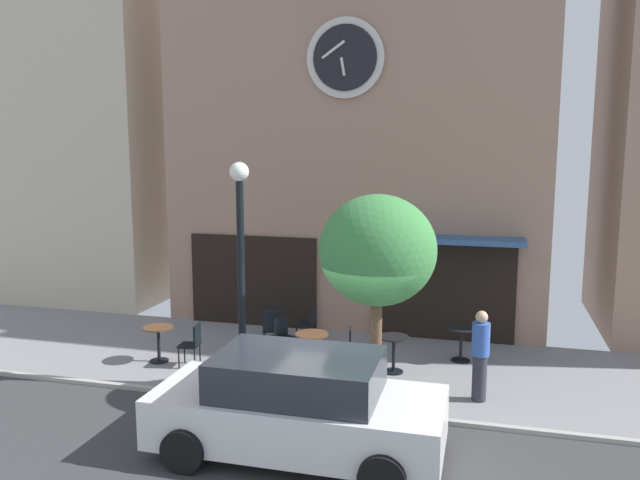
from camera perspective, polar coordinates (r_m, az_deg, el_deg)
ground_plane at (r=11.07m, az=1.48°, el=-16.08°), size 24.21×10.13×0.13m
clock_building at (r=16.61m, az=3.40°, el=14.38°), size 9.50×4.10×12.09m
neighbor_building_left at (r=20.66m, az=-20.73°, el=16.40°), size 5.24×3.89×15.13m
street_lamp at (r=11.95m, az=-7.10°, el=-3.15°), size 0.36×0.36×4.28m
street_tree at (r=11.00m, az=5.19°, el=-1.02°), size 2.05×1.85×3.76m
cafe_table_center_right at (r=14.04m, az=-14.33°, el=-8.58°), size 0.63×0.63×0.76m
cafe_table_near_curb at (r=15.21m, az=-3.97°, el=-7.06°), size 0.61×0.61×0.74m
cafe_table_leftmost at (r=13.22m, az=-0.76°, el=-9.33°), size 0.69×0.69×0.75m
cafe_table_rightmost at (r=13.09m, az=6.65°, el=-9.69°), size 0.62×0.62×0.75m
cafe_table_near_door at (r=13.97m, az=12.58°, el=-8.70°), size 0.61×0.61×0.75m
cafe_chair_facing_street at (r=13.83m, az=-3.23°, el=-8.49°), size 0.54×0.54×0.90m
cafe_chair_corner at (r=14.38m, az=-4.38°, el=-7.82°), size 0.50×0.50×0.90m
cafe_chair_under_awning at (r=13.60m, az=-11.36°, el=-8.96°), size 0.44×0.44×0.90m
cafe_chair_near_tree at (r=13.09m, az=3.15°, el=-9.50°), size 0.47×0.47×0.90m
cafe_chair_curbside at (r=14.80m, az=-0.97°, el=-7.31°), size 0.43×0.43×0.90m
pedestrian_blue at (r=11.90m, az=14.22°, el=-9.96°), size 0.40×0.40×1.67m
parked_car_white at (r=9.71m, az=-2.02°, el=-14.72°), size 4.30×2.02×1.55m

